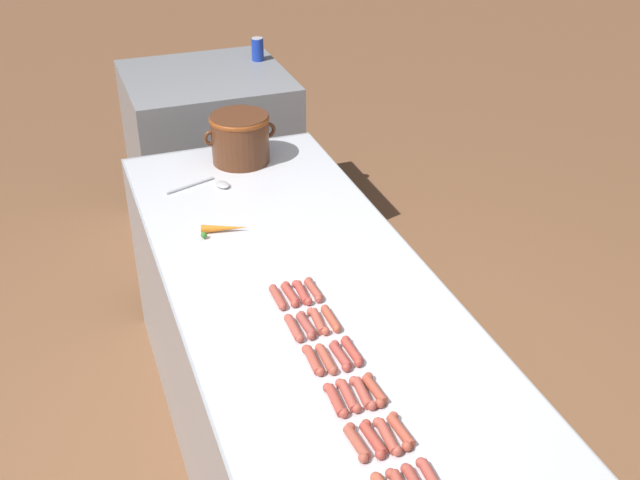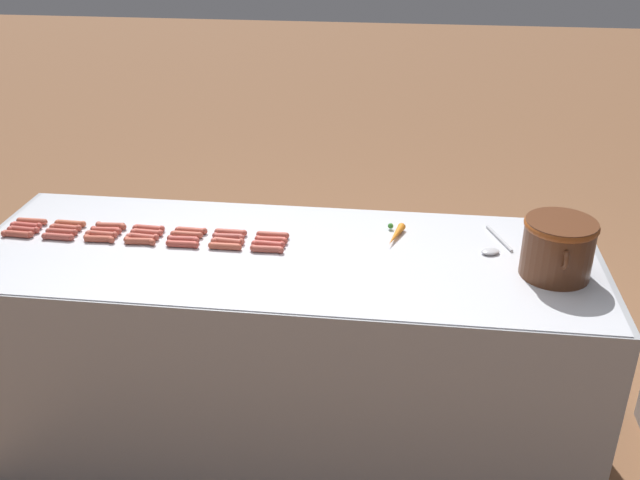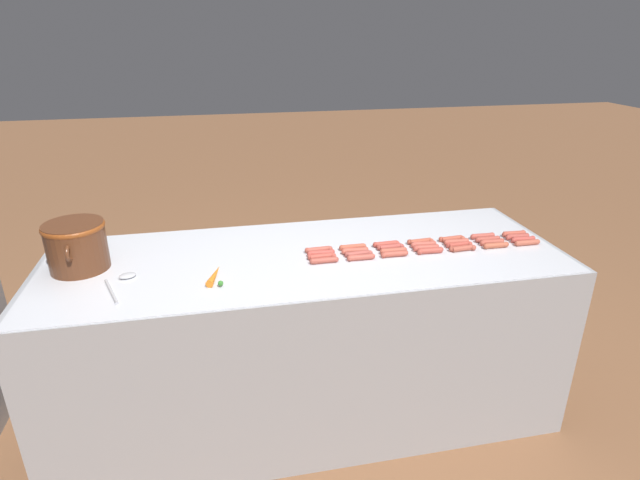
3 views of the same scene
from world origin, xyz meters
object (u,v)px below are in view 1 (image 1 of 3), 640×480
back_cabinet (211,158)px  hot_dog_24 (375,390)px  hot_dog_9 (373,439)px  hot_dog_25 (352,351)px  hot_dog_11 (326,359)px  hot_dog_12 (306,325)px  hot_dog_6 (278,297)px  hot_dog_22 (432,479)px  hot_dog_13 (290,294)px  serving_spoon (212,185)px  hot_dog_16 (387,436)px  hot_dog_20 (302,293)px  hot_dog_23 (401,431)px  hot_dog_17 (363,393)px  hot_dog_2 (357,442)px  hot_dog_18 (340,356)px  hot_dog_26 (331,318)px  hot_dog_4 (313,360)px  hot_dog_10 (348,396)px  soda_can (258,49)px  hot_dog_27 (314,290)px  bean_pot (240,136)px  carrot (223,229)px  hot_dog_5 (294,328)px  hot_dog_3 (335,400)px  hot_dog_19 (318,321)px

back_cabinet → hot_dog_24: 2.52m
hot_dog_9 → hot_dog_25: bearing=76.6°
hot_dog_11 → hot_dog_12: 0.17m
hot_dog_6 → hot_dog_22: bearing=-81.8°
hot_dog_13 → serving_spoon: size_ratio=0.50×
hot_dog_16 → hot_dog_20: size_ratio=1.00×
hot_dog_23 → serving_spoon: size_ratio=0.50×
back_cabinet → hot_dog_17: bearing=-93.2°
hot_dog_2 → serving_spoon: (-0.01, 1.51, -0.01)m
hot_dog_18 → hot_dog_25: 0.04m
hot_dog_17 → hot_dog_25: same height
hot_dog_26 → back_cabinet: bearing=87.3°
hot_dog_4 → hot_dog_16: size_ratio=1.00×
hot_dog_6 → hot_dog_11: (0.04, -0.34, 0.00)m
hot_dog_10 → hot_dog_23: 0.18m
serving_spoon → soda_can: (0.56, 1.27, 0.13)m
hot_dog_4 → hot_dog_26: size_ratio=1.00×
hot_dog_11 → hot_dog_16: size_ratio=1.00×
hot_dog_11 → hot_dog_17: bearing=-75.6°
hot_dog_26 → hot_dog_27: size_ratio=1.00×
hot_dog_18 → soda_can: soda_can is taller
serving_spoon → soda_can: size_ratio=2.12×
hot_dog_22 → hot_dog_27: size_ratio=1.00×
hot_dog_2 → back_cabinet: bearing=85.2°
hot_dog_24 → bean_pot: (0.05, 1.55, 0.10)m
hot_dog_13 → bean_pot: bearing=83.4°
bean_pot → hot_dog_18: bearing=-93.3°
back_cabinet → carrot: bearing=-100.4°
hot_dog_5 → hot_dog_25: (0.12, -0.16, 0.00)m
hot_dog_20 → hot_dog_23: same height
hot_dog_3 → hot_dog_18: bearing=64.6°
hot_dog_23 → hot_dog_18: bearing=96.2°
soda_can → hot_dog_6: bearing=-104.5°
hot_dog_22 → carrot: carrot is taller
hot_dog_22 → hot_dog_6: bearing=98.2°
hot_dog_4 → hot_dog_16: (0.08, -0.34, 0.00)m
hot_dog_3 → serving_spoon: size_ratio=0.50×
hot_dog_6 → hot_dog_25: (0.12, -0.33, 0.00)m
hot_dog_18 → hot_dog_19: bearing=91.6°
hot_dog_10 → hot_dog_13: 0.50m
hot_dog_10 → hot_dog_16: same height
hot_dog_9 → hot_dog_23: 0.08m
hot_dog_10 → hot_dog_25: size_ratio=1.00×
hot_dog_5 → carrot: 0.65m
hot_dog_5 → hot_dog_27: (0.12, 0.17, 0.00)m
hot_dog_17 → hot_dog_23: (0.04, -0.16, 0.00)m
hot_dog_19 → hot_dog_26: size_ratio=1.00×
hot_dog_4 → hot_dog_6: same height
hot_dog_4 → hot_dog_25: bearing=-0.0°
hot_dog_9 → serving_spoon: bearing=92.0°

